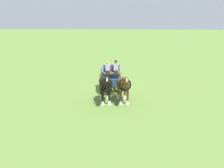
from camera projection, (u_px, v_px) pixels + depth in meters
ground_plane at (110, 90)px, 25.12m from camera, size 220.00×220.00×0.00m
show_wagon at (110, 77)px, 24.68m from camera, size 5.58×2.29×2.75m
draft_horse_near at (123, 84)px, 21.36m from camera, size 3.16×1.28×2.19m
draft_horse_off at (105, 84)px, 21.23m from camera, size 3.16×1.25×2.26m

